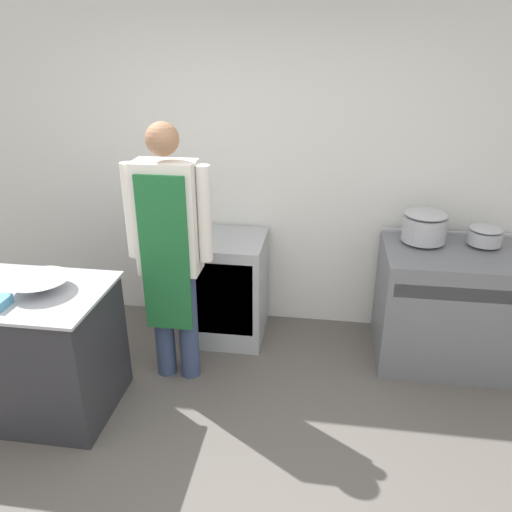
{
  "coord_description": "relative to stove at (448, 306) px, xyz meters",
  "views": [
    {
      "loc": [
        0.42,
        -1.71,
        2.29
      ],
      "look_at": [
        -0.0,
        1.19,
        1.01
      ],
      "focal_mm": 35.0,
      "sensor_mm": 36.0,
      "label": 1
    }
  ],
  "objects": [
    {
      "name": "sauce_pot",
      "position": [
        0.2,
        0.13,
        0.53
      ],
      "size": [
        0.24,
        0.24,
        0.14
      ],
      "color": "#B2B5BC",
      "rests_on": "stove"
    },
    {
      "name": "stove",
      "position": [
        0.0,
        0.0,
        0.0
      ],
      "size": [
        1.02,
        0.74,
        0.91
      ],
      "color": "slate",
      "rests_on": "ground_plane"
    },
    {
      "name": "wall_back",
      "position": [
        -1.38,
        0.44,
        0.9
      ],
      "size": [
        8.0,
        0.05,
        2.7
      ],
      "color": "white",
      "rests_on": "ground_plane"
    },
    {
      "name": "stock_pot",
      "position": [
        -0.23,
        0.13,
        0.58
      ],
      "size": [
        0.32,
        0.32,
        0.23
      ],
      "color": "#B2B5BC",
      "rests_on": "stove"
    },
    {
      "name": "mixing_bowl",
      "position": [
        -2.66,
        -0.95,
        0.46
      ],
      "size": [
        0.38,
        0.38,
        0.08
      ],
      "color": "#B2B5BC",
      "rests_on": "prep_counter"
    },
    {
      "name": "person_cook",
      "position": [
        -1.97,
        -0.51,
        0.59
      ],
      "size": [
        0.58,
        0.24,
        1.83
      ],
      "color": "#38476B",
      "rests_on": "ground_plane"
    },
    {
      "name": "prep_counter",
      "position": [
        -2.76,
        -0.98,
        -0.01
      ],
      "size": [
        1.0,
        0.73,
        0.87
      ],
      "color": "#2D2D33",
      "rests_on": "ground_plane"
    },
    {
      "name": "fridge_unit",
      "position": [
        -1.73,
        0.09,
        -0.02
      ],
      "size": [
        0.63,
        0.6,
        0.86
      ],
      "color": "#A8ADB2",
      "rests_on": "ground_plane"
    }
  ]
}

